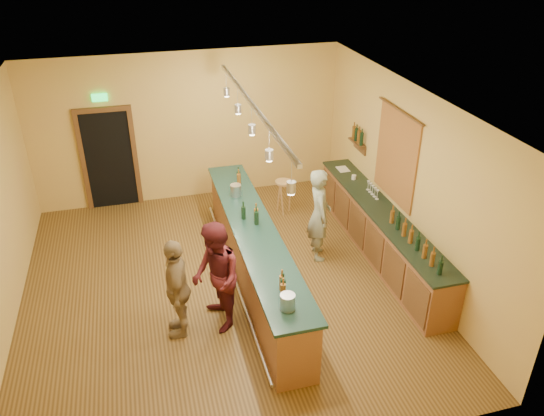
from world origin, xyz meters
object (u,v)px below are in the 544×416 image
object	(u,v)px
customer_a	(216,278)
customer_b	(177,288)
tasting_bar	(254,251)
bartender	(319,215)
bar_stool	(284,187)
back_counter	(380,232)

from	to	relation	value
customer_a	customer_b	bearing A→B (deg)	-96.10
tasting_bar	bartender	size ratio (longest dim) A/B	2.94
customer_a	bar_stool	bearing A→B (deg)	142.25
tasting_bar	back_counter	bearing A→B (deg)	4.33
bartender	customer_b	world-z (taller)	bartender
customer_a	bartender	bearing A→B (deg)	117.62
bartender	customer_a	distance (m)	2.52
customer_a	customer_b	distance (m)	0.58
bartender	customer_b	bearing A→B (deg)	126.43
back_counter	bar_stool	world-z (taller)	back_counter
customer_a	customer_b	world-z (taller)	customer_a
bar_stool	tasting_bar	bearing A→B (deg)	-117.61
bartender	back_counter	bearing A→B (deg)	-94.83
back_counter	customer_b	bearing A→B (deg)	-163.32
back_counter	bartender	distance (m)	1.19
bar_stool	customer_a	bearing A→B (deg)	-121.70
bar_stool	customer_b	bearing A→B (deg)	-128.66
customer_a	bar_stool	distance (m)	3.71
tasting_bar	customer_a	world-z (taller)	customer_a
back_counter	bartender	size ratio (longest dim) A/B	2.62
tasting_bar	customer_b	size ratio (longest dim) A/B	3.19
bartender	customer_a	xyz separation A→B (m)	(-2.09, -1.39, 0.01)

